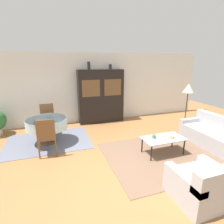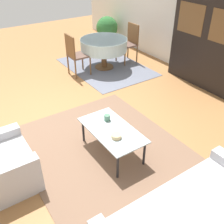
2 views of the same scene
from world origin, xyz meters
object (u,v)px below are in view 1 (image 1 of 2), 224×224
Objects in this scene: couch at (216,136)px; floor_lamp at (188,90)px; armchair at (203,185)px; dining_chair_far at (47,117)px; cup at (154,137)px; dining_table at (47,123)px; vase_short at (110,67)px; display_cabinet at (101,96)px; vase_tall at (89,66)px; bowl at (171,137)px; coffee_table at (163,139)px; dining_chair_near at (46,135)px.

couch is 1.19× the size of floor_lamp.
dining_chair_far is at bearing 121.69° from armchair.
couch is 1.78m from floor_lamp.
armchair is 1.71m from cup.
floor_lamp is (2.11, 2.89, 1.12)m from armchair.
armchair is 9.81× the size of cup.
vase_short is at bearing 29.80° from dining_table.
display_cabinet is at bearing 34.31° from dining_table.
vase_tall reaches higher than cup.
bowl is (1.03, -3.13, -0.57)m from display_cabinet.
dining_chair_far is at bearing -166.57° from vase_short.
vase_tall is at bearing 179.88° from display_cabinet.
bowl is at bearing 140.25° from dining_chair_far.
armchair is 0.78× the size of dining_table.
vase_short is at bearing 0.14° from display_cabinet.
armchair is 3.27× the size of vase_tall.
couch is 1.69m from coffee_table.
dining_chair_far is 5.22× the size of vase_short.
coffee_table is 2.41m from floor_lamp.
vase_tall is (-0.95, 4.70, 1.93)m from armchair.
dining_table is at bearing 174.93° from floor_lamp.
vase_tall is at bearing 41.16° from dining_table.
vase_tall is (-1.04, 3.00, 1.74)m from cup.
coffee_table is at bearing -74.89° from display_cabinet.
display_cabinet is 14.22× the size of bowl.
dining_chair_near is 3.53× the size of vase_tall.
coffee_table is 3.00m from dining_chair_near.
vase_tall reaches higher than dining_chair_near.
couch is 10.24× the size of vase_short.
armchair is 0.93× the size of dining_chair_near.
coffee_table is 1.10× the size of dining_chair_near.
vase_short reaches higher than display_cabinet.
vase_short is at bearing 0.00° from vase_tall.
dining_chair_far is (-2.04, -0.58, -0.47)m from display_cabinet.
vase_tall reaches higher than couch.
vase_short reaches higher than coffee_table.
vase_tall is at bearing 101.42° from armchair.
floor_lamp reaches higher than dining_chair_far.
bowl is (3.07, -0.93, -0.10)m from dining_chair_near.
display_cabinet reaches higher than cup.
couch is 4.27m from vase_short.
bowl is 0.52× the size of vase_tall.
vase_tall is at bearing 112.55° from coffee_table.
couch is 1.96× the size of dining_chair_far.
armchair is 3.57m from dining_chair_near.
couch is 4.91m from dining_table.
dining_chair_far is (-4.56, 2.61, 0.27)m from couch.
vase_short reaches higher than armchair.
dining_table is 3.22m from vase_short.
display_cabinet is 10.93× the size of vase_short.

